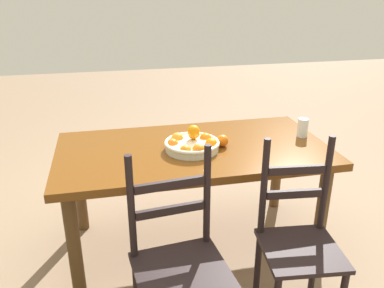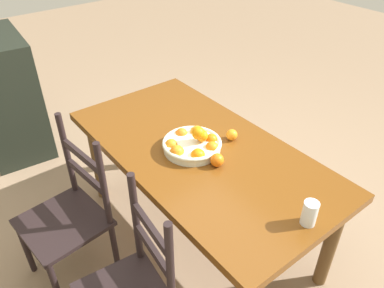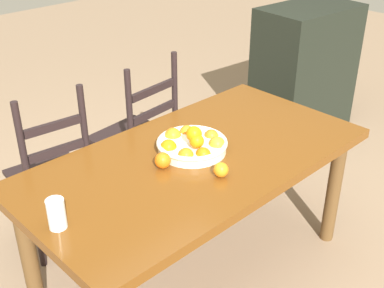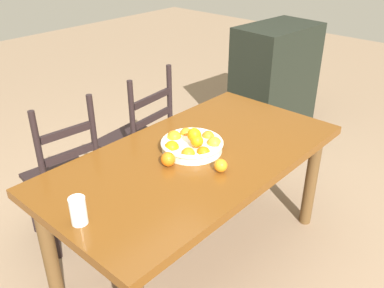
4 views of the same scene
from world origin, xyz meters
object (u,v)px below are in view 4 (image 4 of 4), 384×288
Objects in this scene: fruit_bowl at (192,144)px; orange_loose_0 at (168,159)px; cabinet at (274,80)px; drinking_glass at (78,211)px; orange_loose_1 at (221,166)px; chair_by_cabinet at (65,178)px; dining_table at (196,168)px; chair_near_window at (138,141)px.

fruit_bowl is 4.58× the size of orange_loose_0.
drinking_glass is (-2.64, -0.67, 0.28)m from cabinet.
fruit_bowl is 5.08× the size of orange_loose_1.
chair_by_cabinet is 0.97× the size of cabinet.
orange_loose_1 is (-1.92, -0.86, 0.25)m from cabinet.
cabinet is (1.87, 0.65, -0.13)m from dining_table.
dining_table is at bearing -109.17° from fruit_bowl.
dining_table is 0.86m from chair_by_cabinet.
chair_by_cabinet reaches higher than fruit_bowl.
drinking_glass is at bearing -160.77° from cabinet.
chair_near_window is at bearing 72.93° from fruit_bowl.
chair_near_window is 7.89× the size of drinking_glass.
chair_near_window reaches higher than fruit_bowl.
chair_by_cabinet reaches higher than orange_loose_0.
cabinet is at bearing 169.76° from chair_near_window.
orange_loose_0 is 0.28m from orange_loose_1.
fruit_bowl is 2.76× the size of drinking_glass.
fruit_bowl is at bearing 127.27° from chair_by_cabinet.
chair_near_window is 1.33m from drinking_glass.
chair_by_cabinet is 13.11× the size of orange_loose_0.
cabinet is at bearing 14.27° from drinking_glass.
dining_table is at bearing -8.26° from orange_loose_0.
dining_table is 0.14m from fruit_bowl.
dining_table is at bearing 76.93° from orange_loose_1.
chair_near_window is 0.82m from fruit_bowl.
chair_near_window and chair_by_cabinet have the same top height.
drinking_glass is at bearing -175.19° from fruit_bowl.
chair_near_window is at bearing 72.81° from dining_table.
chair_near_window is at bearing 38.15° from drinking_glass.
dining_table is at bearing 66.76° from chair_near_window.
chair_near_window is 1.64m from cabinet.
fruit_bowl reaches higher than orange_loose_1.
drinking_glass is (-1.01, -0.79, 0.35)m from chair_near_window.
cabinet reaches higher than orange_loose_0.
chair_near_window is 1.07m from orange_loose_1.
orange_loose_0 is at bearing 54.10° from chair_near_window.
chair_near_window is 0.97× the size of cabinet.
cabinet reaches higher than orange_loose_1.
chair_by_cabinet is (-0.64, -0.04, 0.00)m from chair_near_window.
cabinet is at bearing 24.11° from orange_loose_1.
orange_loose_0 is (-0.19, 0.03, 0.13)m from dining_table.
dining_table is 1.67× the size of cabinet.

